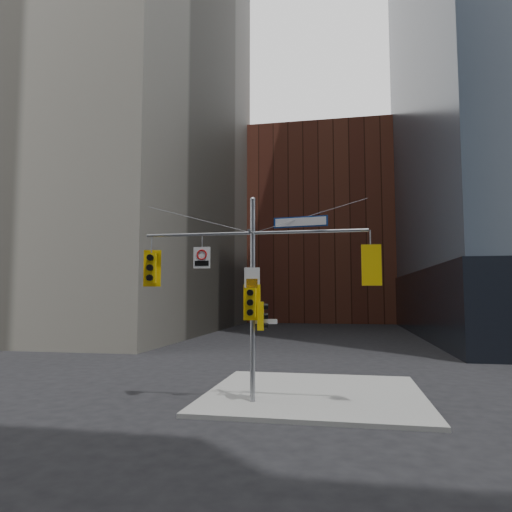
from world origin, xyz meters
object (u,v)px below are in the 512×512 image
at_px(signal_assembly, 253,278).
at_px(traffic_light_pole_front, 251,302).
at_px(traffic_light_pole_side, 262,316).
at_px(regulatory_sign_arm, 202,257).
at_px(traffic_light_east_arm, 371,265).
at_px(traffic_light_west_arm, 151,268).
at_px(street_sign_blade, 300,222).

height_order(signal_assembly, traffic_light_pole_front, signal_assembly).
height_order(traffic_light_pole_side, traffic_light_pole_front, traffic_light_pole_front).
xyz_separation_m(traffic_light_pole_front, regulatory_sign_arm, (-1.87, 0.25, 1.62)).
height_order(signal_assembly, traffic_light_east_arm, signal_assembly).
bearing_deg(traffic_light_pole_front, signal_assembly, 88.28).
bearing_deg(traffic_light_pole_side, traffic_light_west_arm, 81.85).
xyz_separation_m(signal_assembly, traffic_light_pole_front, (-0.00, -0.27, -0.87)).
distance_m(traffic_light_pole_side, traffic_light_pole_front, 0.64).
bearing_deg(street_sign_blade, traffic_light_pole_side, -172.76).
xyz_separation_m(signal_assembly, traffic_light_pole_side, (0.32, 0.01, -1.34)).
bearing_deg(regulatory_sign_arm, traffic_light_west_arm, 176.22).
bearing_deg(street_sign_blade, traffic_light_pole_front, -163.32).
height_order(traffic_light_pole_front, regulatory_sign_arm, regulatory_sign_arm).
relative_size(signal_assembly, traffic_light_east_arm, 5.85).
distance_m(traffic_light_east_arm, traffic_light_pole_front, 4.25).
relative_size(traffic_light_pole_side, regulatory_sign_arm, 1.27).
bearing_deg(traffic_light_pole_front, traffic_light_east_arm, 2.10).
xyz_separation_m(signal_assembly, regulatory_sign_arm, (-1.87, -0.02, 0.76)).
bearing_deg(traffic_light_east_arm, signal_assembly, -3.63).
height_order(traffic_light_east_arm, regulatory_sign_arm, regulatory_sign_arm).
bearing_deg(traffic_light_pole_side, traffic_light_pole_front, 122.93).
distance_m(traffic_light_pole_side, regulatory_sign_arm, 3.03).
distance_m(signal_assembly, regulatory_sign_arm, 2.02).
height_order(traffic_light_west_arm, traffic_light_east_arm, traffic_light_east_arm).
bearing_deg(traffic_light_west_arm, street_sign_blade, -11.55).
relative_size(signal_assembly, regulatory_sign_arm, 10.36).
xyz_separation_m(traffic_light_pole_side, traffic_light_pole_front, (-0.32, -0.28, 0.47)).
bearing_deg(regulatory_sign_arm, traffic_light_pole_side, -1.93).
relative_size(traffic_light_west_arm, street_sign_blade, 0.72).
bearing_deg(traffic_light_pole_side, signal_assembly, 84.16).
bearing_deg(traffic_light_east_arm, traffic_light_pole_side, -3.83).
xyz_separation_m(traffic_light_west_arm, traffic_light_pole_side, (4.14, -0.00, -1.72)).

